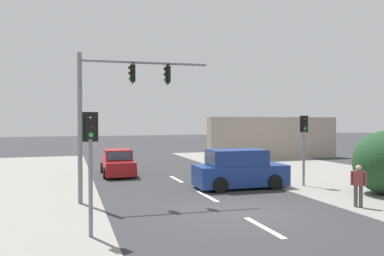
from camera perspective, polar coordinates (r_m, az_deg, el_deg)
ground_plane at (r=13.94m, az=6.77°, el=-12.63°), size 140.00×140.00×0.00m
lane_dash_near at (r=12.21m, az=10.87°, el=-14.62°), size 0.20×2.40×0.01m
lane_dash_mid at (r=16.64m, az=2.34°, el=-10.34°), size 0.20×2.40×0.01m
lane_dash_far at (r=21.32m, az=-2.41°, el=-7.79°), size 0.20×2.40×0.01m
traffic_signal_mast at (r=15.46m, az=-11.92°, el=4.20°), size 5.28×0.54×6.00m
pedestal_signal_right_kerb at (r=19.62m, az=16.69°, el=-1.53°), size 0.44×0.29×3.56m
pedestal_signal_left_kerb at (r=10.95m, az=-15.22°, el=-3.62°), size 0.44×0.30×3.56m
shopfront_wall_far at (r=32.88m, az=12.42°, el=-1.51°), size 12.00×1.00×3.60m
suv_oncoming_near at (r=18.64m, az=7.21°, el=-6.36°), size 4.59×2.17×1.90m
sedan_receding_far at (r=23.30m, az=-11.25°, el=-5.31°), size 1.96×4.27×1.56m
pedestrian_at_kerb at (r=15.67m, az=24.02°, el=-7.73°), size 0.40×0.44×1.63m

